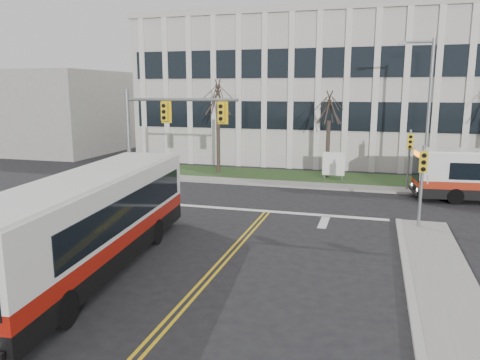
% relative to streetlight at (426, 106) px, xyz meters
% --- Properties ---
extents(ground, '(120.00, 120.00, 0.00)m').
position_rel_streetlight_xyz_m(ground, '(-8.03, -16.20, -5.19)').
color(ground, black).
rests_on(ground, ground).
extents(sidewalk_cross, '(44.00, 1.60, 0.14)m').
position_rel_streetlight_xyz_m(sidewalk_cross, '(-3.03, -1.00, -5.12)').
color(sidewalk_cross, '#9E9B93').
rests_on(sidewalk_cross, ground).
extents(building_lawn, '(44.00, 5.00, 0.12)m').
position_rel_streetlight_xyz_m(building_lawn, '(-3.03, 1.80, -5.13)').
color(building_lawn, '#2D4E21').
rests_on(building_lawn, ground).
extents(office_building, '(40.00, 16.00, 12.00)m').
position_rel_streetlight_xyz_m(office_building, '(-3.03, 13.80, 0.81)').
color(office_building, beige).
rests_on(office_building, ground).
extents(building_annex, '(12.00, 12.00, 8.00)m').
position_rel_streetlight_xyz_m(building_annex, '(-34.03, 9.80, -1.19)').
color(building_annex, '#9E9B93').
rests_on(building_annex, ground).
extents(mast_arm_signal, '(6.11, 0.38, 6.20)m').
position_rel_streetlight_xyz_m(mast_arm_signal, '(-13.65, -9.04, -0.94)').
color(mast_arm_signal, slate).
rests_on(mast_arm_signal, ground).
extents(signal_pole_near, '(0.34, 0.39, 3.80)m').
position_rel_streetlight_xyz_m(signal_pole_near, '(-0.83, -9.30, -2.69)').
color(signal_pole_near, slate).
rests_on(signal_pole_near, ground).
extents(signal_pole_far, '(0.34, 0.39, 3.80)m').
position_rel_streetlight_xyz_m(signal_pole_far, '(-0.83, -0.80, -2.69)').
color(signal_pole_far, slate).
rests_on(signal_pole_far, ground).
extents(streetlight, '(2.15, 0.25, 9.20)m').
position_rel_streetlight_xyz_m(streetlight, '(0.00, 0.00, 0.00)').
color(streetlight, slate).
rests_on(streetlight, ground).
extents(directory_sign, '(1.50, 0.12, 2.00)m').
position_rel_streetlight_xyz_m(directory_sign, '(-5.53, 1.30, -4.02)').
color(directory_sign, slate).
rests_on(directory_sign, ground).
extents(tree_left, '(1.80, 1.80, 7.70)m').
position_rel_streetlight_xyz_m(tree_left, '(-14.03, 1.80, 0.32)').
color(tree_left, '#42352B').
rests_on(tree_left, ground).
extents(tree_mid, '(1.80, 1.80, 6.82)m').
position_rel_streetlight_xyz_m(tree_mid, '(-6.03, 2.00, -0.31)').
color(tree_mid, '#42352B').
rests_on(tree_mid, ground).
extents(bus_main, '(3.97, 12.47, 3.27)m').
position_rel_streetlight_xyz_m(bus_main, '(-12.15, -17.49, -3.56)').
color(bus_main, silver).
rests_on(bus_main, ground).
extents(newspaper_box_red, '(0.64, 0.62, 0.95)m').
position_rel_streetlight_xyz_m(newspaper_box_red, '(-16.00, -14.24, -4.72)').
color(newspaper_box_red, maroon).
rests_on(newspaper_box_red, ground).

